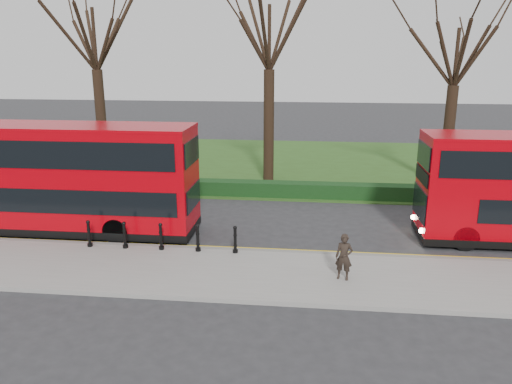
# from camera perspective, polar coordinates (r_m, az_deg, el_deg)

# --- Properties ---
(ground) EXTENTS (120.00, 120.00, 0.00)m
(ground) POSITION_cam_1_polar(r_m,az_deg,el_deg) (20.36, -6.67, -5.61)
(ground) COLOR #28282B
(ground) RESTS_ON ground
(pavement) EXTENTS (60.00, 4.00, 0.15)m
(pavement) POSITION_cam_1_polar(r_m,az_deg,el_deg) (17.65, -8.86, -8.87)
(pavement) COLOR gray
(pavement) RESTS_ON ground
(kerb) EXTENTS (60.00, 0.25, 0.16)m
(kerb) POSITION_cam_1_polar(r_m,az_deg,el_deg) (19.43, -7.34, -6.46)
(kerb) COLOR slate
(kerb) RESTS_ON ground
(grass_verge) EXTENTS (60.00, 18.00, 0.06)m
(grass_verge) POSITION_cam_1_polar(r_m,az_deg,el_deg) (34.54, -1.17, 3.40)
(grass_verge) COLOR #2B4B19
(grass_verge) RESTS_ON ground
(hedge) EXTENTS (60.00, 0.90, 0.80)m
(hedge) POSITION_cam_1_polar(r_m,az_deg,el_deg) (26.57, -3.47, 0.46)
(hedge) COLOR black
(hedge) RESTS_ON ground
(yellow_line_outer) EXTENTS (60.00, 0.10, 0.01)m
(yellow_line_outer) POSITION_cam_1_polar(r_m,az_deg,el_deg) (19.72, -7.13, -6.33)
(yellow_line_outer) COLOR yellow
(yellow_line_outer) RESTS_ON ground
(yellow_line_inner) EXTENTS (60.00, 0.10, 0.01)m
(yellow_line_inner) POSITION_cam_1_polar(r_m,az_deg,el_deg) (19.90, -6.99, -6.11)
(yellow_line_inner) COLOR yellow
(yellow_line_inner) RESTS_ON ground
(tree_left) EXTENTS (7.46, 7.46, 11.66)m
(tree_left) POSITION_cam_1_polar(r_m,az_deg,el_deg) (31.08, -18.04, 16.99)
(tree_left) COLOR black
(tree_left) RESTS_ON ground
(tree_mid) EXTENTS (7.51, 7.51, 11.73)m
(tree_mid) POSITION_cam_1_polar(r_m,az_deg,el_deg) (28.60, 1.54, 18.00)
(tree_mid) COLOR black
(tree_mid) RESTS_ON ground
(tree_right) EXTENTS (6.56, 6.56, 10.26)m
(tree_right) POSITION_cam_1_polar(r_m,az_deg,el_deg) (29.47, 21.99, 14.74)
(tree_right) COLOR black
(tree_right) RESTS_ON ground
(bollard_row) EXTENTS (5.81, 0.15, 1.00)m
(bollard_row) POSITION_cam_1_polar(r_m,az_deg,el_deg) (19.18, -10.81, -5.07)
(bollard_row) COLOR black
(bollard_row) RESTS_ON pavement
(bus_lead) EXTENTS (11.41, 2.62, 4.54)m
(bus_lead) POSITION_cam_1_polar(r_m,az_deg,el_deg) (22.28, -21.66, 1.40)
(bus_lead) COLOR #A90009
(bus_lead) RESTS_ON ground
(pedestrian) EXTENTS (0.64, 0.49, 1.55)m
(pedestrian) POSITION_cam_1_polar(r_m,az_deg,el_deg) (16.62, 10.03, -7.32)
(pedestrian) COLOR black
(pedestrian) RESTS_ON pavement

